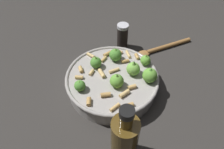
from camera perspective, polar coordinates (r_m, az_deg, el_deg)
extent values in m
plane|color=#2D2B28|center=(0.68, 0.00, -3.62)|extent=(2.40, 2.40, 0.00)
cylinder|color=#9E9993|center=(0.66, 0.00, -2.16)|extent=(0.28, 0.28, 0.05)
torus|color=#9E9993|center=(0.64, 0.00, -0.62)|extent=(0.29, 0.29, 0.01)
sphere|color=#4C8933|center=(0.68, 0.94, 5.38)|extent=(0.04, 0.04, 0.04)
cone|color=#609E38|center=(0.66, 0.96, 6.65)|extent=(0.02, 0.02, 0.01)
sphere|color=#4C8933|center=(0.60, -8.79, -3.04)|extent=(0.03, 0.03, 0.03)
cone|color=#8CC64C|center=(0.59, -8.95, -2.10)|extent=(0.01, 0.01, 0.01)
sphere|color=#75B247|center=(0.63, 5.81, 1.56)|extent=(0.04, 0.04, 0.04)
cone|color=#75B247|center=(0.62, 5.97, 3.03)|extent=(0.02, 0.02, 0.02)
sphere|color=#4C8933|center=(0.66, -4.43, 3.28)|extent=(0.04, 0.04, 0.04)
cone|color=#8CC64C|center=(0.64, -4.53, 4.53)|extent=(0.01, 0.01, 0.02)
sphere|color=#609E38|center=(0.62, 10.29, -0.23)|extent=(0.04, 0.04, 0.04)
cone|color=#4C8933|center=(0.61, 10.55, 1.12)|extent=(0.02, 0.02, 0.02)
sphere|color=#609E38|center=(0.67, 9.12, 3.85)|extent=(0.03, 0.03, 0.03)
cone|color=#8CC64C|center=(0.66, 9.30, 4.96)|extent=(0.01, 0.01, 0.02)
sphere|color=#609E38|center=(0.60, 1.30, -1.78)|extent=(0.04, 0.04, 0.04)
cone|color=#75B247|center=(0.58, 1.34, -0.41)|extent=(0.02, 0.02, 0.02)
cylinder|color=tan|center=(0.70, -1.17, 5.72)|extent=(0.03, 0.03, 0.01)
cylinder|color=tan|center=(0.63, -9.00, -0.97)|extent=(0.02, 0.01, 0.01)
cylinder|color=tan|center=(0.59, 3.40, -5.25)|extent=(0.03, 0.03, 0.01)
cylinder|color=tan|center=(0.57, -6.36, -7.37)|extent=(0.01, 0.02, 0.01)
cylinder|color=tan|center=(0.61, 5.51, -3.40)|extent=(0.03, 0.02, 0.01)
cylinder|color=tan|center=(0.68, 3.64, 3.68)|extent=(0.03, 0.02, 0.01)
cylinder|color=tan|center=(0.72, 1.99, 6.33)|extent=(0.02, 0.02, 0.01)
cylinder|color=tan|center=(0.56, 4.27, -8.52)|extent=(0.04, 0.02, 0.01)
cylinder|color=tan|center=(0.69, -2.29, 4.20)|extent=(0.02, 0.03, 0.01)
cylinder|color=tan|center=(0.71, 4.44, 5.56)|extent=(0.02, 0.03, 0.01)
cylinder|color=tan|center=(0.56, 0.89, -8.94)|extent=(0.03, 0.03, 0.01)
cylinder|color=tan|center=(0.65, -5.61, 0.61)|extent=(0.02, 0.02, 0.01)
cylinder|color=tan|center=(0.58, -1.74, -5.53)|extent=(0.03, 0.02, 0.01)
cylinder|color=tan|center=(0.66, -8.52, 1.40)|extent=(0.02, 0.02, 0.01)
cylinder|color=tan|center=(0.70, -5.84, 5.26)|extent=(0.03, 0.03, 0.01)
cylinder|color=tan|center=(0.65, 0.58, 1.13)|extent=(0.03, 0.02, 0.01)
cylinder|color=tan|center=(0.64, -2.85, 0.32)|extent=(0.02, 0.03, 0.01)
cylinder|color=tan|center=(0.70, 6.83, 4.94)|extent=(0.02, 0.02, 0.01)
cylinder|color=black|center=(0.80, 2.87, 10.05)|extent=(0.04, 0.04, 0.09)
cylinder|color=silver|center=(0.77, 3.01, 13.02)|extent=(0.04, 0.04, 0.01)
cylinder|color=#4C3814|center=(0.50, 3.39, -17.50)|extent=(0.06, 0.06, 0.14)
cylinder|color=#4C3814|center=(0.42, 3.92, -12.25)|extent=(0.03, 0.03, 0.04)
cylinder|color=black|center=(0.40, 4.11, -10.37)|extent=(0.03, 0.03, 0.02)
cylinder|color=olive|center=(0.85, 15.26, 7.62)|extent=(0.19, 0.08, 0.02)
ellipsoid|color=olive|center=(0.79, 8.53, 5.62)|extent=(0.06, 0.05, 0.01)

